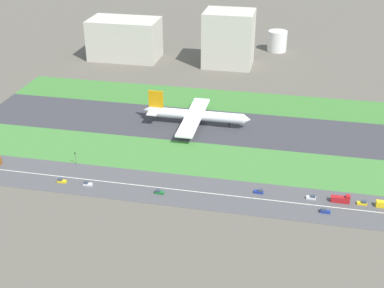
% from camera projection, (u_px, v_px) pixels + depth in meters
% --- Properties ---
extents(ground_plane, '(800.00, 800.00, 0.00)m').
position_uv_depth(ground_plane, '(210.00, 126.00, 309.44)').
color(ground_plane, '#5B564C').
extents(runway, '(280.00, 46.00, 0.10)m').
position_uv_depth(runway, '(210.00, 126.00, 309.42)').
color(runway, '#38383D').
rests_on(runway, ground_plane).
extents(grass_median_north, '(280.00, 36.00, 0.10)m').
position_uv_depth(grass_median_north, '(220.00, 100.00, 345.05)').
color(grass_median_north, '#3D7A33').
rests_on(grass_median_north, ground_plane).
extents(grass_median_south, '(280.00, 36.00, 0.10)m').
position_uv_depth(grass_median_south, '(196.00, 158.00, 273.78)').
color(grass_median_south, '#427F38').
rests_on(grass_median_south, ground_plane).
extents(highway, '(280.00, 28.00, 0.10)m').
position_uv_depth(highway, '(183.00, 190.00, 245.96)').
color(highway, '#4C4C4F').
rests_on(highway, ground_plane).
extents(highway_centerline, '(266.00, 0.50, 0.01)m').
position_uv_depth(highway_centerline, '(183.00, 190.00, 245.94)').
color(highway_centerline, silver).
rests_on(highway_centerline, highway).
extents(airliner, '(65.00, 56.00, 19.70)m').
position_uv_depth(airliner, '(194.00, 115.00, 308.29)').
color(airliner, white).
rests_on(airliner, runway).
extents(car_4, '(4.40, 1.80, 2.00)m').
position_uv_depth(car_4, '(259.00, 192.00, 243.41)').
color(car_4, navy).
rests_on(car_4, highway).
extents(truck_1, '(8.40, 2.50, 4.00)m').
position_uv_depth(truck_1, '(341.00, 199.00, 236.32)').
color(truck_1, '#B2191E').
rests_on(truck_1, highway).
extents(car_6, '(4.40, 1.80, 2.00)m').
position_uv_depth(car_6, '(61.00, 181.00, 252.01)').
color(car_6, yellow).
rests_on(car_6, highway).
extents(car_3, '(4.40, 1.80, 2.00)m').
position_uv_depth(car_3, '(312.00, 197.00, 239.03)').
color(car_3, silver).
rests_on(car_3, highway).
extents(car_2, '(4.40, 1.80, 2.00)m').
position_uv_depth(car_2, '(87.00, 184.00, 249.58)').
color(car_2, silver).
rests_on(car_2, highway).
extents(car_1, '(4.40, 1.80, 2.00)m').
position_uv_depth(car_1, '(325.00, 211.00, 229.29)').
color(car_1, navy).
rests_on(car_1, highway).
extents(car_5, '(4.40, 1.80, 2.00)m').
position_uv_depth(car_5, '(362.00, 203.00, 234.92)').
color(car_5, yellow).
rests_on(car_5, highway).
extents(car_0, '(4.40, 1.80, 2.00)m').
position_uv_depth(car_0, '(159.00, 192.00, 243.08)').
color(car_0, '#19662D').
rests_on(car_0, highway).
extents(traffic_light, '(0.36, 0.50, 7.20)m').
position_uv_depth(traffic_light, '(75.00, 157.00, 266.11)').
color(traffic_light, '#4C4C51').
rests_on(traffic_light, highway).
extents(terminal_building, '(55.22, 31.75, 31.97)m').
position_uv_depth(terminal_building, '(125.00, 39.00, 417.52)').
color(terminal_building, beige).
rests_on(terminal_building, ground_plane).
extents(hangar_building, '(37.74, 30.59, 42.34)m').
position_uv_depth(hangar_building, '(229.00, 39.00, 399.80)').
color(hangar_building, beige).
rests_on(hangar_building, ground_plane).
extents(fuel_tank_west, '(21.32, 21.32, 12.26)m').
position_uv_depth(fuel_tank_west, '(239.00, 42.00, 445.31)').
color(fuel_tank_west, silver).
rests_on(fuel_tank_west, ground_plane).
extents(fuel_tank_centre, '(16.04, 16.04, 17.19)m').
position_uv_depth(fuel_tank_centre, '(277.00, 41.00, 438.27)').
color(fuel_tank_centre, silver).
rests_on(fuel_tank_centre, ground_plane).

